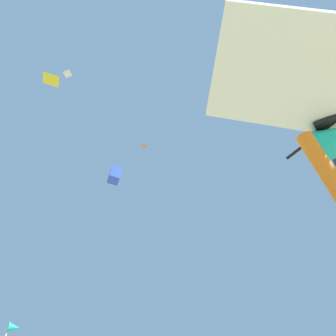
{
  "coord_description": "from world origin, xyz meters",
  "views": [
    {
      "loc": [
        -1.63,
        -0.67,
        0.76
      ],
      "look_at": [
        0.0,
        2.15,
        3.29
      ],
      "focal_mm": 29.75,
      "sensor_mm": 36.0,
      "label": 1
    }
  ],
  "objects": [
    {
      "name": "distant_kite_orange_overhead_distant",
      "position": [
        7.63,
        20.55,
        21.74
      ],
      "size": [
        0.92,
        0.89,
        0.37
      ],
      "color": "orange"
    },
    {
      "name": "distant_kite_yellow_high_left",
      "position": [
        -2.62,
        10.32,
        13.87
      ],
      "size": [
        1.15,
        1.16,
        0.2
      ],
      "color": "yellow"
    },
    {
      "name": "distant_kite_white_far_center",
      "position": [
        -2.07,
        14.07,
        19.7
      ],
      "size": [
        0.55,
        0.54,
        0.31
      ],
      "color": "white"
    },
    {
      "name": "marker_flag",
      "position": [
        -0.95,
        8.82,
        1.79
      ],
      "size": [
        0.3,
        0.24,
        2.07
      ],
      "color": "silver",
      "rests_on": "ground"
    },
    {
      "name": "distant_kite_blue_mid_left",
      "position": [
        3.15,
        15.23,
        12.62
      ],
      "size": [
        1.01,
        1.11,
        1.44
      ],
      "color": "blue"
    }
  ]
}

